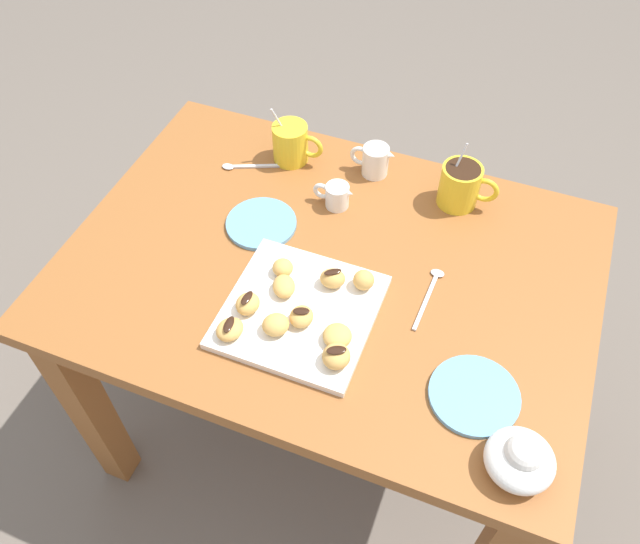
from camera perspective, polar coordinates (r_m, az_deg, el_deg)
The scene contains 27 objects.
ground_plane at distance 1.92m, azimuth 0.53°, elevation -13.27°, with size 8.00×8.00×0.00m, color #665B51.
dining_table at distance 1.41m, azimuth 0.71°, elevation -2.67°, with size 1.07×0.77×0.72m.
pastry_plate_square at distance 1.23m, azimuth -1.80°, elevation -3.51°, with size 0.28×0.28×0.02m, color white.
coffee_mug_yellow_left at distance 1.51m, azimuth -2.57°, elevation 11.45°, with size 0.12×0.08×0.14m.
coffee_mug_yellow_right at distance 1.43m, azimuth 12.42°, elevation 7.59°, with size 0.13×0.09×0.15m.
cream_pitcher_white at distance 1.48m, azimuth 5.03°, elevation 9.91°, with size 0.10×0.06×0.07m.
ice_cream_bowl at distance 1.10m, azimuth 17.39°, elevation -15.56°, with size 0.11×0.11×0.08m.
chocolate_sauce_pitcher at distance 1.41m, azimuth 1.49°, elevation 6.88°, with size 0.09×0.05×0.06m.
saucer_sky_left at distance 1.17m, azimuth 13.54°, elevation -10.62°, with size 0.16×0.16×0.01m, color #66A8DB.
saucer_sky_right at distance 1.39m, azimuth -5.24°, elevation 4.32°, with size 0.15×0.15×0.01m, color #66A8DB.
loose_spoon_near_saucer at distance 1.28m, azimuth 9.78°, elevation -1.64°, with size 0.03×0.16×0.01m.
loose_spoon_by_plate at distance 1.53m, azimuth -6.37°, elevation 9.33°, with size 0.15×0.07×0.01m.
beignet_0 at distance 1.24m, azimuth 1.13°, elevation -0.57°, with size 0.05×0.04×0.04m, color #DBA351.
chocolate_drizzle_0 at distance 1.23m, azimuth 1.14°, elevation 0.01°, with size 0.03×0.01×0.01m, color black.
beignet_1 at distance 1.24m, azimuth 3.90°, elevation -0.72°, with size 0.04×0.04×0.04m, color #DBA351.
beignet_2 at distance 1.21m, azimuth -6.44°, elevation -2.82°, with size 0.05×0.04×0.03m, color #DBA351.
chocolate_drizzle_2 at distance 1.20m, azimuth -6.52°, elevation -2.29°, with size 0.04×0.02×0.01m, color black.
beignet_3 at distance 1.24m, azimuth -3.23°, elevation -1.28°, with size 0.04×0.05×0.03m, color #DBA351.
beignet_4 at distance 1.14m, azimuth 1.45°, elevation -7.51°, with size 0.05×0.05×0.04m, color #DBA351.
chocolate_drizzle_4 at distance 1.12m, azimuth 1.47°, elevation -6.96°, with size 0.04×0.02×0.01m, color black.
beignet_5 at distance 1.17m, azimuth 1.55°, elevation -5.70°, with size 0.05×0.05×0.03m, color #DBA351.
beignet_6 at distance 1.19m, azimuth -1.66°, elevation -3.99°, with size 0.04×0.05×0.03m, color #DBA351.
chocolate_drizzle_6 at distance 1.18m, azimuth -1.68°, elevation -3.49°, with size 0.03×0.02×0.01m, color black.
beignet_7 at distance 1.18m, azimuth -3.95°, elevation -4.69°, with size 0.05×0.05×0.04m, color #DBA351.
beignet_8 at distance 1.26m, azimuth -3.33°, elevation 0.39°, with size 0.04×0.04×0.03m, color #DBA351.
beignet_9 at distance 1.19m, azimuth -8.03°, elevation -5.07°, with size 0.05×0.05×0.03m, color #DBA351.
chocolate_drizzle_9 at distance 1.17m, azimuth -8.11°, elevation -4.63°, with size 0.04×0.02×0.01m, color black.
Camera 1 is at (0.29, -0.79, 1.72)m, focal length 36.00 mm.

